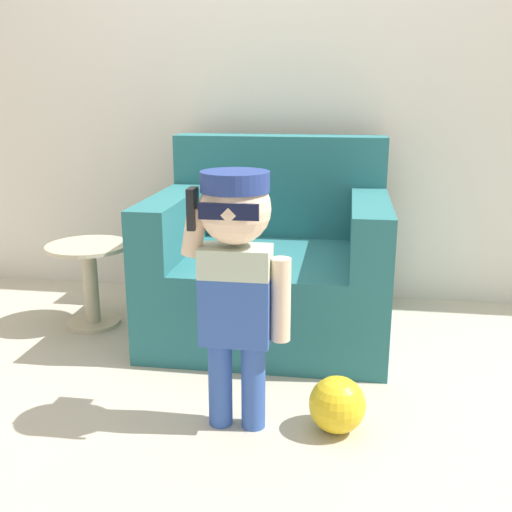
# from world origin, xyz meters

# --- Properties ---
(ground_plane) EXTENTS (10.00, 10.00, 0.00)m
(ground_plane) POSITION_xyz_m (0.00, 0.00, 0.00)
(ground_plane) COLOR #BCB29E
(wall_back) EXTENTS (10.00, 0.05, 2.60)m
(wall_back) POSITION_xyz_m (0.00, 0.73, 1.30)
(wall_back) COLOR silver
(wall_back) RESTS_ON ground_plane
(armchair) EXTENTS (1.06, 0.93, 0.90)m
(armchair) POSITION_xyz_m (0.09, 0.17, 0.32)
(armchair) COLOR #286B70
(armchair) RESTS_ON ground_plane
(person_child) EXTENTS (0.36, 0.27, 0.87)m
(person_child) POSITION_xyz_m (0.09, -0.73, 0.58)
(person_child) COLOR #3356AD
(person_child) RESTS_ON ground_plane
(side_table) EXTENTS (0.39, 0.39, 0.41)m
(side_table) POSITION_xyz_m (-0.78, 0.06, 0.25)
(side_table) COLOR beige
(side_table) RESTS_ON ground_plane
(toy_ball) EXTENTS (0.19, 0.19, 0.19)m
(toy_ball) POSITION_xyz_m (0.42, -0.71, 0.10)
(toy_ball) COLOR yellow
(toy_ball) RESTS_ON ground_plane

